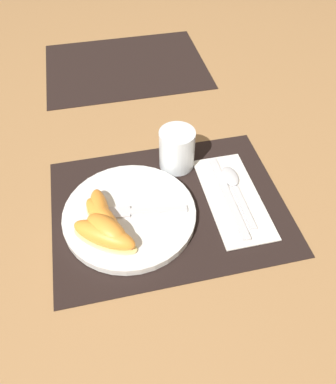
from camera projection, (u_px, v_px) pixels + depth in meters
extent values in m
plane|color=#A37547|center=(169.00, 207.00, 0.78)|extent=(3.00, 3.00, 0.00)
cube|color=black|center=(169.00, 206.00, 0.77)|extent=(0.48, 0.36, 0.00)
cube|color=black|center=(126.00, 66.00, 1.14)|extent=(0.48, 0.36, 0.00)
cylinder|color=white|center=(130.00, 214.00, 0.75)|extent=(0.26, 0.26, 0.02)
cylinder|color=silver|center=(177.00, 149.00, 0.82)|extent=(0.08, 0.08, 0.09)
cylinder|color=orange|center=(177.00, 158.00, 0.84)|extent=(0.06, 0.06, 0.04)
cube|color=white|center=(233.00, 197.00, 0.78)|extent=(0.11, 0.25, 0.00)
cube|color=silver|center=(239.00, 221.00, 0.74)|extent=(0.02, 0.09, 0.01)
cube|color=silver|center=(221.00, 180.00, 0.81)|extent=(0.02, 0.14, 0.01)
cube|color=silver|center=(244.00, 207.00, 0.76)|extent=(0.01, 0.11, 0.01)
ellipsoid|color=silver|center=(230.00, 176.00, 0.82)|extent=(0.03, 0.06, 0.01)
cube|color=silver|center=(159.00, 210.00, 0.74)|extent=(0.11, 0.03, 0.00)
cube|color=silver|center=(113.00, 213.00, 0.74)|extent=(0.07, 0.04, 0.00)
ellipsoid|color=#F4DB84|center=(101.00, 217.00, 0.73)|extent=(0.04, 0.13, 0.01)
ellipsoid|color=orange|center=(100.00, 213.00, 0.72)|extent=(0.04, 0.12, 0.03)
ellipsoid|color=#F4DB84|center=(104.00, 222.00, 0.72)|extent=(0.09, 0.13, 0.01)
ellipsoid|color=orange|center=(103.00, 218.00, 0.71)|extent=(0.08, 0.12, 0.04)
ellipsoid|color=#F4DB84|center=(108.00, 235.00, 0.70)|extent=(0.10, 0.11, 0.01)
ellipsoid|color=orange|center=(106.00, 230.00, 0.68)|extent=(0.09, 0.10, 0.04)
ellipsoid|color=#F4DB84|center=(105.00, 240.00, 0.69)|extent=(0.13, 0.11, 0.01)
ellipsoid|color=orange|center=(104.00, 235.00, 0.68)|extent=(0.13, 0.11, 0.04)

